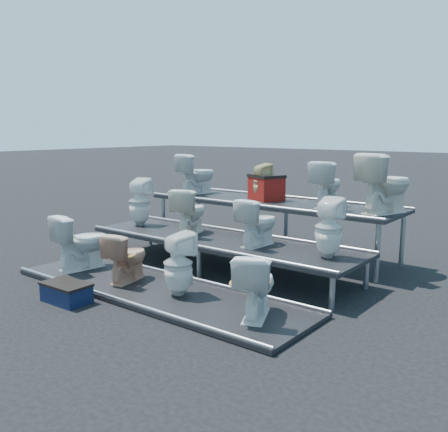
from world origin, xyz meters
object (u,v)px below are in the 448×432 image
Objects in this scene: toilet_6 at (258,222)px; toilet_8 at (197,174)px; toilet_5 at (190,211)px; toilet_2 at (178,264)px; toilet_1 at (127,257)px; toilet_0 at (82,241)px; toilet_10 at (326,184)px; toilet_11 at (385,183)px; toilet_4 at (140,202)px; toilet_7 at (329,228)px; step_stool at (67,294)px; red_crate at (266,189)px; toilet_3 at (255,284)px; toilet_9 at (262,182)px.

toilet_8 reaches higher than toilet_6.
toilet_2 is at bearing 109.71° from toilet_5.
toilet_5 reaches higher than toilet_1.
toilet_10 reaches higher than toilet_0.
toilet_11 is (2.38, 2.60, 0.89)m from toilet_1.
toilet_8 is at bearing -115.71° from toilet_4.
toilet_5 is 2.27m from toilet_7.
toilet_1 is 0.91× the size of toilet_8.
toilet_1 is 0.84× the size of toilet_4.
toilet_5 is at bearing 139.81° from toilet_8.
toilet_8 is at bearing 18.25° from toilet_11.
toilet_11 is (2.46, 1.30, 0.47)m from toilet_5.
toilet_5 is at bearing 88.32° from step_stool.
toilet_4 is at bearing 3.58° from toilet_6.
toilet_7 is at bearing -160.22° from toilet_1.
toilet_4 is 3.81m from toilet_11.
toilet_7 is (3.37, 0.00, -0.01)m from toilet_4.
toilet_11 is (3.45, 0.00, 0.06)m from toilet_8.
toilet_7 is at bearing -118.06° from toilet_2.
toilet_1 is 1.81m from toilet_4.
toilet_1 is (0.95, 0.00, -0.07)m from toilet_0.
toilet_5 is at bearing -116.55° from toilet_0.
toilet_7 is 2.30m from red_crate.
toilet_6 is (1.16, 1.30, 0.40)m from toilet_1.
red_crate reaches higher than toilet_3.
red_crate is at bearing -108.80° from toilet_0.
toilet_6 is at bearing -83.92° from toilet_2.
red_crate is at bearing -62.05° from toilet_2.
toilet_0 is 0.94× the size of toilet_11.
toilet_0 reaches higher than step_stool.
toilet_8 is 0.86× the size of toilet_11.
toilet_6 is at bearing -5.14° from toilet_7.
toilet_10 is (1.16, 0.00, 0.04)m from toilet_9.
toilet_8 is at bearing -79.86° from toilet_0.
toilet_6 reaches higher than toilet_1.
step_stool is at bearing -1.44° from toilet_3.
toilet_3 is 0.95× the size of toilet_7.
toilet_10 reaches higher than red_crate.
toilet_6 is 1.25× the size of red_crate.
toilet_3 is 1.01× the size of toilet_10.
toilet_10 is 3.97m from step_stool.
toilet_2 is (0.92, 0.00, 0.06)m from toilet_1.
toilet_11 is (3.34, 2.60, 0.83)m from toilet_0.
toilet_4 is at bearing 98.01° from toilet_8.
toilet_6 is (-0.87, 1.30, 0.37)m from toilet_3.
toilet_11 reaches higher than toilet_0.
toilet_4 reaches higher than toilet_3.
toilet_5 is 2.29m from step_stool.
toilet_8 reaches higher than toilet_3.
red_crate is (-0.78, 1.38, 0.26)m from toilet_6.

